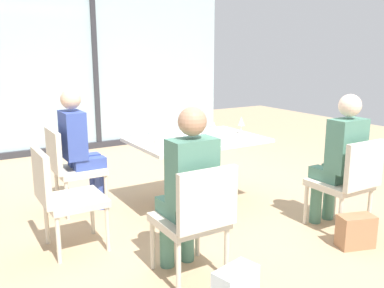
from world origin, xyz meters
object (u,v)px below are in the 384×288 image
(chair_front_left, at_px, (196,215))
(handbag_1, at_px, (356,231))
(chair_side_end, at_px, (62,194))
(cell_phone_on_table, at_px, (187,139))
(person_front_left, at_px, (188,184))
(wine_glass_6, at_px, (214,127))
(person_front_right, at_px, (340,155))
(wine_glass_2, at_px, (148,128))
(chair_far_left, at_px, (70,165))
(chair_front_right, at_px, (348,179))
(wine_glass_3, at_px, (204,132))
(wine_glass_0, at_px, (162,127))
(wine_glass_5, at_px, (241,122))
(dining_table_main, at_px, (197,154))
(person_far_left, at_px, (79,144))
(coffee_cup, at_px, (158,132))
(wine_glass_4, at_px, (186,135))

(chair_front_left, relative_size, handbag_1, 2.90)
(chair_side_end, xyz_separation_m, cell_phone_on_table, (1.39, 0.36, 0.24))
(person_front_left, distance_m, wine_glass_6, 1.41)
(person_front_right, relative_size, wine_glass_2, 6.81)
(chair_far_left, relative_size, chair_side_end, 1.00)
(person_front_left, xyz_separation_m, person_front_right, (1.62, 0.00, 0.00))
(chair_front_right, relative_size, wine_glass_3, 4.70)
(wine_glass_0, distance_m, handbag_1, 2.07)
(person_front_right, bearing_deg, chair_front_right, -90.00)
(chair_front_right, distance_m, chair_far_left, 2.70)
(cell_phone_on_table, bearing_deg, wine_glass_5, 24.60)
(wine_glass_3, xyz_separation_m, cell_phone_on_table, (0.02, 0.34, -0.13))
(dining_table_main, relative_size, cell_phone_on_table, 9.37)
(person_far_left, bearing_deg, wine_glass_5, -18.10)
(dining_table_main, xyz_separation_m, wine_glass_5, (0.56, -0.03, 0.31))
(person_far_left, height_order, coffee_cup, person_far_left)
(wine_glass_6, bearing_deg, chair_front_right, -59.17)
(chair_side_end, xyz_separation_m, wine_glass_6, (1.62, 0.21, 0.37))
(chair_side_end, height_order, coffee_cup, chair_side_end)
(person_front_left, xyz_separation_m, wine_glass_2, (0.33, 1.34, 0.16))
(person_front_left, bearing_deg, wine_glass_5, 39.96)
(wine_glass_2, height_order, wine_glass_4, same)
(chair_far_left, height_order, person_front_right, person_front_right)
(wine_glass_0, distance_m, cell_phone_on_table, 0.29)
(wine_glass_3, xyz_separation_m, handbag_1, (0.74, -1.23, -0.72))
(wine_glass_0, xyz_separation_m, cell_phone_on_table, (0.24, -0.10, -0.13))
(dining_table_main, height_order, wine_glass_2, wine_glass_2)
(wine_glass_0, distance_m, wine_glass_4, 0.46)
(wine_glass_6, relative_size, cell_phone_on_table, 1.28)
(chair_front_left, xyz_separation_m, wine_glass_2, (0.33, 1.45, 0.37))
(wine_glass_5, xyz_separation_m, cell_phone_on_table, (-0.67, 0.05, -0.13))
(chair_side_end, bearing_deg, wine_glass_0, 21.98)
(chair_front_right, height_order, wine_glass_4, wine_glass_4)
(dining_table_main, bearing_deg, chair_front_left, -122.21)
(chair_far_left, relative_size, cell_phone_on_table, 6.04)
(wine_glass_3, distance_m, handbag_1, 1.61)
(person_far_left, bearing_deg, chair_front_right, -43.30)
(chair_front_left, distance_m, wine_glass_6, 1.53)
(wine_glass_3, bearing_deg, chair_side_end, -179.27)
(person_front_left, height_order, coffee_cup, person_front_left)
(chair_front_left, distance_m, wine_glass_3, 1.24)
(chair_side_end, relative_size, wine_glass_4, 4.70)
(wine_glass_5, relative_size, cell_phone_on_table, 1.28)
(person_far_left, bearing_deg, handbag_1, -50.35)
(chair_far_left, xyz_separation_m, wine_glass_3, (1.08, -0.83, 0.37))
(wine_glass_4, distance_m, coffee_cup, 0.65)
(chair_far_left, relative_size, person_far_left, 0.69)
(chair_front_right, height_order, wine_glass_0, wine_glass_0)
(cell_phone_on_table, relative_size, handbag_1, 0.48)
(wine_glass_4, height_order, coffee_cup, wine_glass_4)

